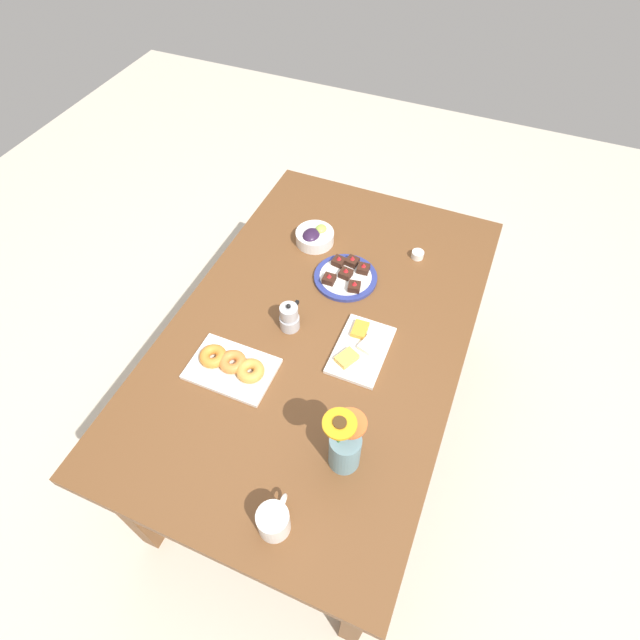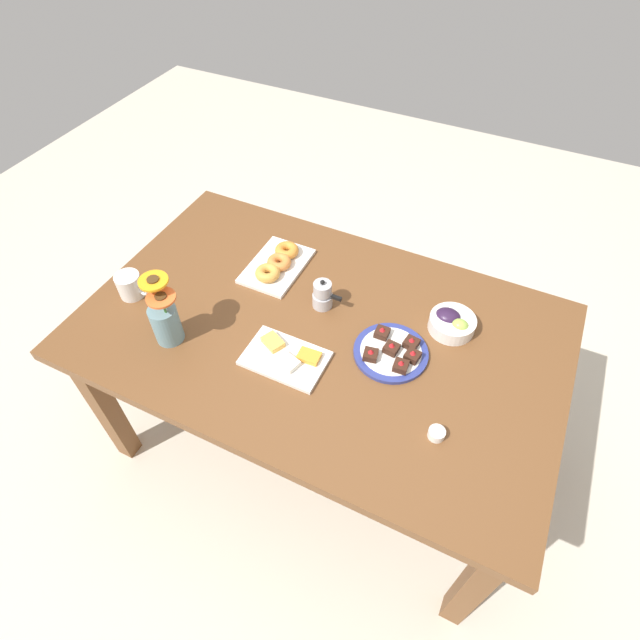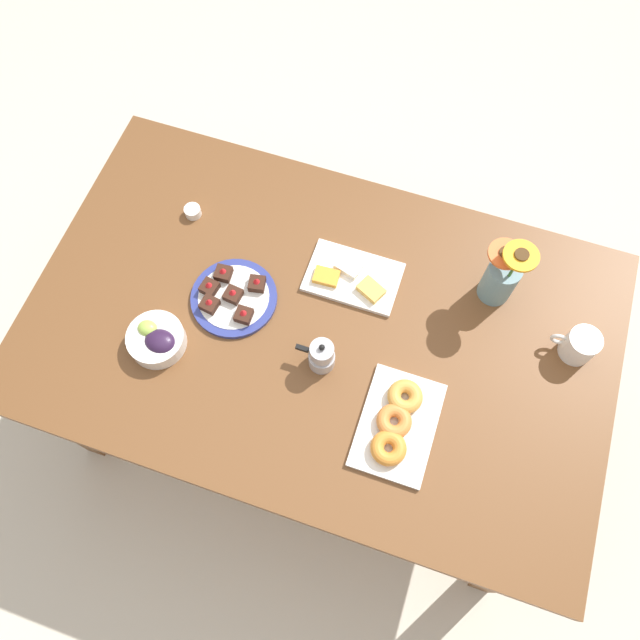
# 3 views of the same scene
# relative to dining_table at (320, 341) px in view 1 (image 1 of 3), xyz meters

# --- Properties ---
(ground_plane) EXTENTS (6.00, 6.00, 0.00)m
(ground_plane) POSITION_rel_dining_table_xyz_m (0.00, 0.00, -0.65)
(ground_plane) COLOR beige
(dining_table) EXTENTS (1.60, 1.00, 0.74)m
(dining_table) POSITION_rel_dining_table_xyz_m (0.00, 0.00, 0.00)
(dining_table) COLOR brown
(dining_table) RESTS_ON ground_plane
(coffee_mug) EXTENTS (0.12, 0.09, 0.09)m
(coffee_mug) POSITION_rel_dining_table_xyz_m (-0.67, -0.15, 0.13)
(coffee_mug) COLOR white
(coffee_mug) RESTS_ON dining_table
(grape_bowl) EXTENTS (0.15, 0.15, 0.07)m
(grape_bowl) POSITION_rel_dining_table_xyz_m (0.39, 0.19, 0.12)
(grape_bowl) COLOR white
(grape_bowl) RESTS_ON dining_table
(cheese_platter) EXTENTS (0.26, 0.17, 0.03)m
(cheese_platter) POSITION_rel_dining_table_xyz_m (-0.04, -0.16, 0.10)
(cheese_platter) COLOR white
(cheese_platter) RESTS_ON dining_table
(croissant_platter) EXTENTS (0.19, 0.28, 0.05)m
(croissant_platter) POSITION_rel_dining_table_xyz_m (-0.27, 0.20, 0.11)
(croissant_platter) COLOR white
(croissant_platter) RESTS_ON dining_table
(jam_cup_honey) EXTENTS (0.05, 0.05, 0.03)m
(jam_cup_honey) POSITION_rel_dining_table_xyz_m (0.47, -0.22, 0.10)
(jam_cup_honey) COLOR white
(jam_cup_honey) RESTS_ON dining_table
(dessert_plate) EXTENTS (0.24, 0.24, 0.05)m
(dessert_plate) POSITION_rel_dining_table_xyz_m (0.25, -0.00, 0.10)
(dessert_plate) COLOR navy
(dessert_plate) RESTS_ON dining_table
(flower_vase) EXTENTS (0.12, 0.11, 0.25)m
(flower_vase) POSITION_rel_dining_table_xyz_m (-0.42, -0.25, 0.17)
(flower_vase) COLOR #6B939E
(flower_vase) RESTS_ON dining_table
(moka_pot) EXTENTS (0.11, 0.07, 0.12)m
(moka_pot) POSITION_rel_dining_table_xyz_m (-0.04, 0.10, 0.13)
(moka_pot) COLOR #B7B7BC
(moka_pot) RESTS_ON dining_table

